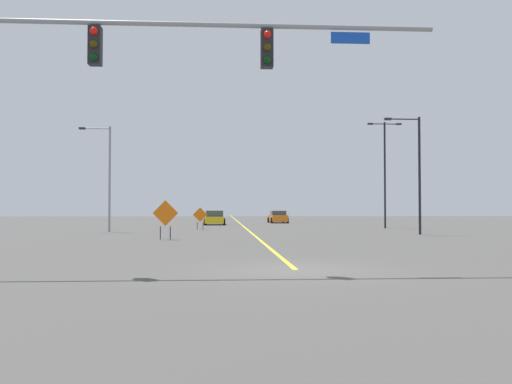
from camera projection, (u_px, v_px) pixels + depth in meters
ground at (296, 270)px, 15.11m from camera, size 195.86×195.86×0.00m
road_centre_stripe at (238, 221)px, 69.39m from camera, size 0.16×108.81×0.01m
traffic_signal_assembly at (96, 68)px, 14.92m from camera, size 14.12×0.44×7.32m
street_lamp_near_right at (385, 167)px, 46.40m from camera, size 2.88×0.24×8.93m
street_lamp_mid_left at (107, 173)px, 39.26m from camera, size 2.26×0.24×7.51m
street_lamp_mid_right at (416, 168)px, 35.31m from camera, size 2.34×0.24×7.54m
construction_sign_right_shoulder at (165, 215)px, 29.67m from camera, size 1.39×0.22×2.12m
construction_sign_median_far at (200, 216)px, 44.02m from camera, size 1.16×0.13×1.75m
car_yellow_passing at (215, 218)px, 55.79m from camera, size 2.16×3.98×1.44m
car_orange_mid at (278, 217)px, 63.06m from camera, size 2.11×4.46×1.38m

